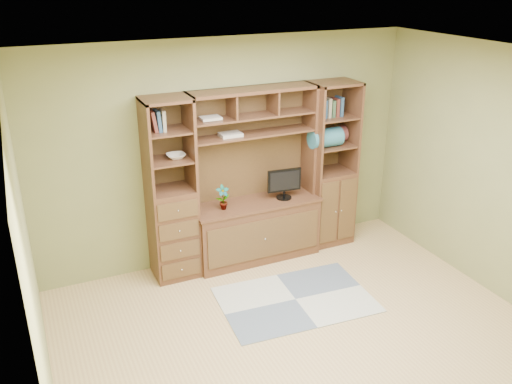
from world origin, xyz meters
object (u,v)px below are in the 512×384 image
center_hutch (256,178)px  monitor (284,178)px  left_tower (171,191)px  right_tower (330,165)px

center_hutch → monitor: 0.35m
center_hutch → monitor: bearing=-5.7°
center_hutch → monitor: (0.35, -0.03, -0.04)m
left_tower → monitor: 1.35m
center_hutch → right_tower: 1.03m
center_hutch → left_tower: 1.00m
center_hutch → right_tower: same height
monitor → center_hutch: bearing=179.8°
left_tower → right_tower: same height
left_tower → right_tower: (2.02, 0.00, 0.00)m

